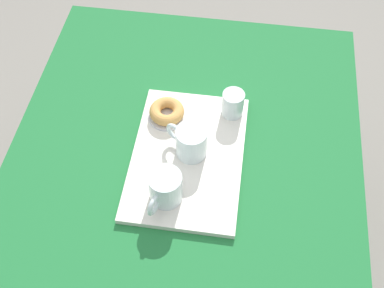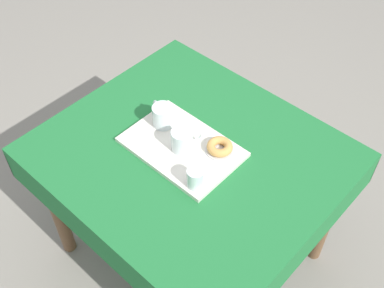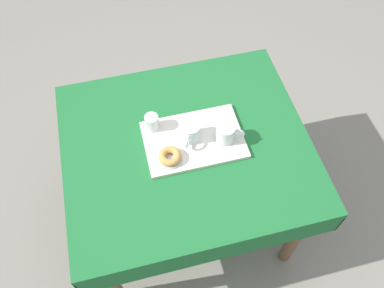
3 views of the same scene
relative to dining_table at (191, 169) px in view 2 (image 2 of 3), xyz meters
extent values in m
plane|color=gray|center=(0.00, 0.00, -0.65)|extent=(6.00, 6.00, 0.00)
cube|color=#1E6B33|center=(0.00, 0.00, 0.09)|extent=(1.13, 0.99, 0.03)
cube|color=#1E6B33|center=(0.00, -0.49, 0.00)|extent=(1.13, 0.01, 0.14)
cube|color=#1E6B33|center=(0.00, 0.49, 0.00)|extent=(1.13, 0.01, 0.14)
cube|color=#1E6B33|center=(-0.56, 0.00, 0.00)|extent=(0.01, 0.99, 0.14)
cube|color=#1E6B33|center=(0.56, 0.00, 0.00)|extent=(0.01, 0.99, 0.14)
cylinder|color=brown|center=(-0.47, -0.40, -0.29)|extent=(0.06, 0.06, 0.72)
cylinder|color=brown|center=(-0.47, 0.40, -0.29)|extent=(0.06, 0.06, 0.72)
cylinder|color=brown|center=(0.47, 0.40, -0.29)|extent=(0.06, 0.06, 0.72)
cube|color=silver|center=(-0.04, -0.01, 0.12)|extent=(0.45, 0.30, 0.02)
cylinder|color=silver|center=(-0.03, -0.02, 0.17)|extent=(0.09, 0.09, 0.09)
cylinder|color=#5B230A|center=(-0.03, -0.02, 0.16)|extent=(0.07, 0.07, 0.07)
torus|color=silver|center=(0.00, 0.03, 0.17)|extent=(0.04, 0.06, 0.06)
cylinder|color=silver|center=(-0.17, 0.02, 0.17)|extent=(0.09, 0.09, 0.09)
cylinder|color=#5B230A|center=(-0.17, 0.02, 0.16)|extent=(0.07, 0.07, 0.07)
torus|color=silver|center=(-0.23, 0.04, 0.17)|extent=(0.06, 0.03, 0.06)
cylinder|color=silver|center=(0.13, -0.12, 0.16)|extent=(0.06, 0.06, 0.08)
cylinder|color=silver|center=(0.13, -0.12, 0.14)|extent=(0.05, 0.05, 0.03)
cylinder|color=silver|center=(0.09, 0.07, 0.13)|extent=(0.11, 0.11, 0.01)
torus|color=tan|center=(0.09, 0.07, 0.15)|extent=(0.10, 0.10, 0.03)
camera|label=1|loc=(-0.79, -0.13, 1.23)|focal=45.51mm
camera|label=2|loc=(0.85, -0.92, 1.53)|focal=45.12mm
camera|label=3|loc=(0.22, 0.96, 1.62)|focal=37.08mm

